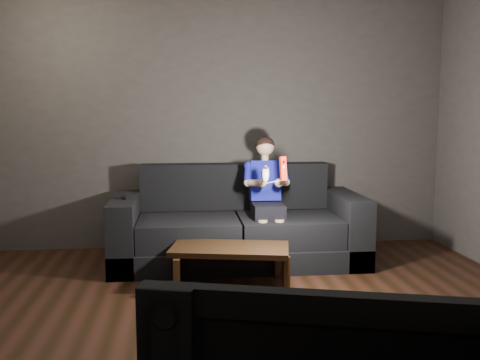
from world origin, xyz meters
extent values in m
plane|color=black|center=(0.00, 0.00, 0.00)|extent=(5.00, 5.00, 0.00)
cube|color=#3E3A35|center=(0.00, 2.50, 1.35)|extent=(5.00, 0.04, 2.70)
cube|color=#3E3A35|center=(0.00, -2.50, 1.35)|extent=(5.00, 0.04, 2.70)
cube|color=black|center=(0.16, 1.82, 0.10)|extent=(2.42, 1.04, 0.21)
cube|color=black|center=(-0.33, 1.71, 0.34)|extent=(0.95, 0.74, 0.25)
cube|color=black|center=(0.64, 1.71, 0.34)|extent=(0.95, 0.74, 0.25)
cube|color=black|center=(0.16, 2.22, 0.70)|extent=(1.93, 0.24, 0.47)
cube|color=black|center=(-0.93, 1.82, 0.33)|extent=(0.24, 1.04, 0.66)
cube|color=black|center=(1.25, 1.82, 0.33)|extent=(0.24, 1.04, 0.66)
cube|color=black|center=(0.43, 1.69, 0.53)|extent=(0.29, 0.37, 0.14)
cube|color=navy|center=(0.43, 1.89, 0.79)|extent=(0.29, 0.21, 0.41)
cube|color=#FFFE2B|center=(0.43, 1.80, 0.85)|extent=(0.09, 0.09, 0.10)
cube|color=#BC401D|center=(0.43, 1.80, 0.85)|extent=(0.06, 0.06, 0.06)
cylinder|color=#D4A785|center=(0.43, 1.89, 1.02)|extent=(0.07, 0.07, 0.06)
sphere|color=#D4A785|center=(0.43, 1.89, 1.13)|extent=(0.18, 0.18, 0.18)
ellipsoid|color=black|center=(0.43, 1.90, 1.15)|extent=(0.19, 0.19, 0.16)
cylinder|color=navy|center=(0.25, 1.83, 0.87)|extent=(0.08, 0.22, 0.19)
cylinder|color=navy|center=(0.61, 1.83, 0.87)|extent=(0.08, 0.22, 0.19)
cylinder|color=#D4A785|center=(0.31, 1.67, 0.82)|extent=(0.14, 0.23, 0.10)
cylinder|color=#D4A785|center=(0.57, 1.67, 0.82)|extent=(0.14, 0.23, 0.10)
sphere|color=#D4A785|center=(0.36, 1.58, 0.81)|extent=(0.08, 0.08, 0.08)
sphere|color=#D4A785|center=(0.52, 1.58, 0.81)|extent=(0.08, 0.08, 0.08)
cylinder|color=#D4A785|center=(0.36, 1.50, 0.31)|extent=(0.09, 0.09, 0.33)
cylinder|color=#D4A785|center=(0.51, 1.50, 0.31)|extent=(0.09, 0.09, 0.33)
cube|color=red|center=(0.52, 1.36, 0.97)|extent=(0.06, 0.09, 0.22)
cube|color=#6B0305|center=(0.52, 1.34, 1.03)|extent=(0.04, 0.02, 0.03)
cylinder|color=white|center=(0.52, 1.34, 0.96)|extent=(0.02, 0.01, 0.02)
ellipsoid|color=white|center=(0.36, 1.37, 0.93)|extent=(0.08, 0.11, 0.16)
cylinder|color=black|center=(0.36, 1.33, 0.98)|extent=(0.03, 0.01, 0.03)
cube|color=black|center=(-0.93, 1.77, 0.67)|extent=(0.05, 0.14, 0.03)
cube|color=black|center=(-0.93, 1.81, 0.69)|extent=(0.02, 0.02, 0.00)
cube|color=black|center=(0.01, 1.06, 0.33)|extent=(1.05, 0.67, 0.04)
cube|color=black|center=(-0.43, 0.86, 0.16)|extent=(0.05, 0.05, 0.31)
cube|color=black|center=(0.46, 0.86, 0.16)|extent=(0.05, 0.05, 0.31)
cube|color=black|center=(-0.43, 1.26, 0.16)|extent=(0.05, 0.05, 0.31)
cube|color=black|center=(0.46, 1.26, 0.16)|extent=(0.05, 0.05, 0.31)
camera|label=1|loc=(-0.37, -3.28, 1.49)|focal=40.00mm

